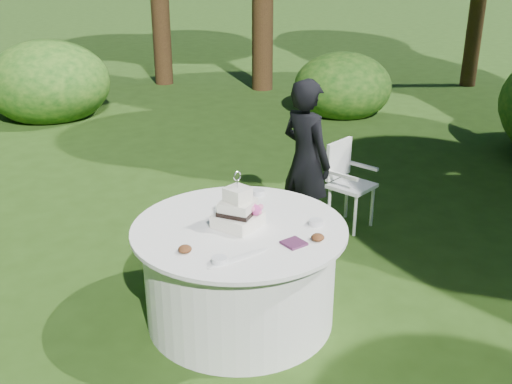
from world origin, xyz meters
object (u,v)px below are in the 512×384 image
Objects in this scene: guest at (306,161)px; table at (240,273)px; cake at (238,212)px; napkins at (294,243)px; chair at (346,177)px.

guest is 1.56m from table.
cake is (-1.30, -0.76, 0.11)m from guest.
cake is (-0.14, 0.46, 0.10)m from napkins.
napkins is 0.09× the size of guest.
guest reaches higher than chair.
table is (-1.30, -0.77, -0.39)m from guest.
guest reaches higher than cake.
guest is 1.51m from cake.
table is 1.95m from chair.
chair is (1.67, 1.17, -0.27)m from napkins.
cake reaches higher than napkins.
guest reaches higher than napkins.
cake reaches higher than table.
table is at bearing -74.36° from cake.
table is (-0.13, 0.45, -0.39)m from napkins.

